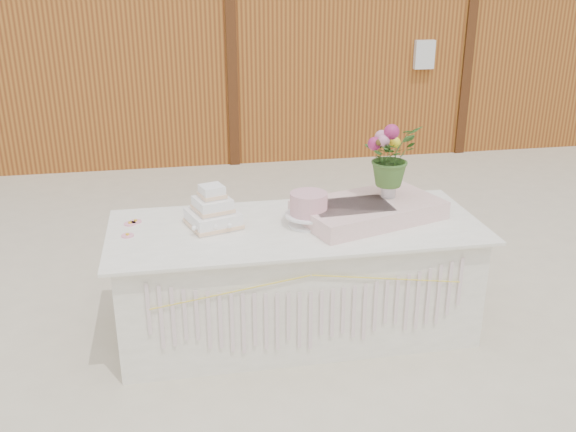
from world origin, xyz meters
name	(u,v)px	position (x,y,z in m)	size (l,w,h in m)	color
ground	(296,329)	(0.00, 0.00, 0.00)	(80.00, 80.00, 0.00)	beige
barn	(216,14)	(-0.01, 5.99, 1.68)	(12.60, 4.60, 3.30)	#A15F21
cake_table	(296,279)	(0.00, 0.00, 0.39)	(2.40, 1.00, 0.77)	white
wedding_cake	(213,213)	(-0.53, 0.09, 0.86)	(0.38, 0.38, 0.27)	white
pink_cake_stand	(309,207)	(0.08, -0.01, 0.89)	(0.30, 0.30, 0.22)	white
satin_runner	(369,210)	(0.49, 0.04, 0.83)	(0.93, 0.54, 0.12)	#FFCECD
flower_vase	(389,187)	(0.65, 0.11, 0.95)	(0.10, 0.10, 0.13)	#B9B9BE
bouquet	(391,149)	(0.65, 0.11, 1.22)	(0.36, 0.31, 0.40)	#3A6127
loose_flowers	(130,230)	(-1.05, 0.09, 0.78)	(0.16, 0.38, 0.02)	pink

